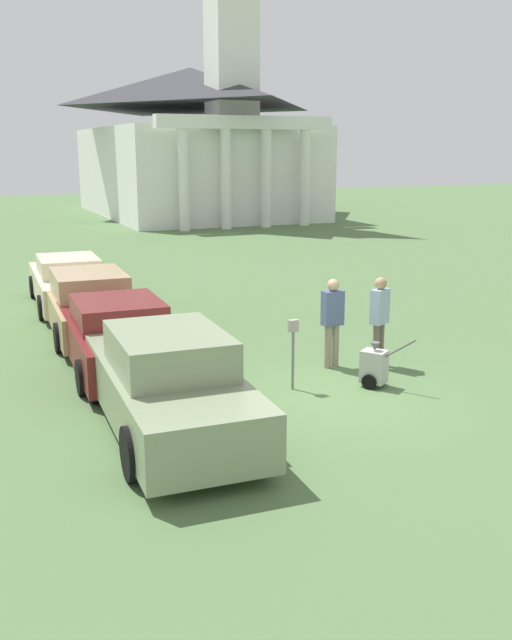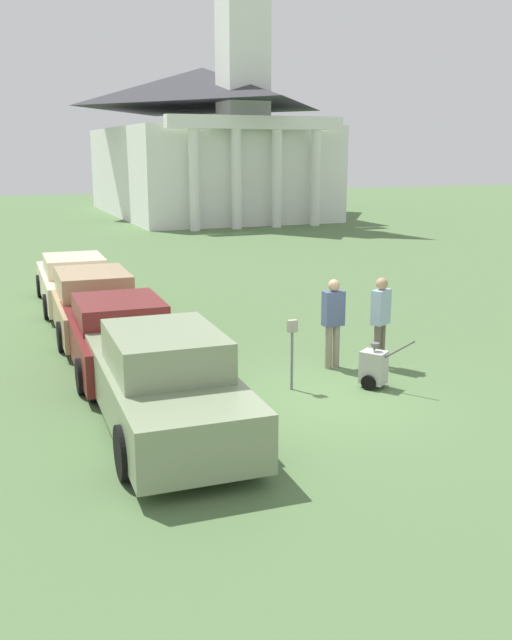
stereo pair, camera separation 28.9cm
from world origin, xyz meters
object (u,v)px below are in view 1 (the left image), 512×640
Objects in this scene: parked_car_sage at (167,383)px; parked_car_cream at (69,283)px; parked_car_tan at (89,304)px; parking_meter at (293,341)px; parked_car_maroon at (118,335)px; person_supervisor at (379,316)px; church at (194,136)px; person_worker at (332,317)px; equipment_cart at (374,366)px.

parked_car_cream is at bearing 92.04° from parked_car_sage.
parked_car_tan is 4.09× the size of parking_meter.
parked_car_maroon is at bearing 135.16° from parking_meter.
parked_car_cream is (-0.00, 6.22, -0.01)m from parked_car_maroon.
person_supervisor is (4.83, -8.21, 0.39)m from parked_car_cream.
church is at bearing 66.56° from parked_car_cream.
person_worker is at bearing -21.27° from parked_car_maroon.
church is at bearing 74.47° from parking_meter.
parking_meter is (2.62, 0.93, 0.16)m from parked_car_sage.
equipment_cart is 0.04× the size of church.
parked_car_sage is at bearing 23.29° from person_worker.
person_worker is 1.51m from equipment_cart.
person_supervisor reaches higher than parked_car_maroon.
parked_car_tan is at bearing -87.96° from parked_car_cream.
parked_car_tan is 3.12m from parked_car_cream.
person_worker is 1.81× the size of equipment_cart.
person_worker is (3.93, -4.80, 0.35)m from parked_car_tan.
parked_car_maroon is 2.64× the size of person_supervisor.
parked_car_maroon is 0.98× the size of parked_car_cream.
person_supervisor is at bearing 19.81° from parked_car_sage.
parking_meter is 0.72× the size of person_supervisor.
parking_meter is (2.62, -5.71, 0.23)m from parked_car_tan.
parked_car_maroon is 4.82× the size of equipment_cart.
parked_car_cream is 0.21× the size of church.
parked_car_cream is 10.12m from equipment_cart.
parked_car_maroon is at bearing 107.76° from equipment_cart.
parked_car_maroon is 3.10m from parked_car_tan.
parked_car_maroon reaches higher than equipment_cart.
equipment_cart is at bearing -16.93° from parking_meter.
person_worker is (1.31, 0.91, 0.12)m from parking_meter.
equipment_cart is (1.45, -0.44, -0.53)m from parking_meter.
parked_car_cream is 8.84m from person_worker.
parked_car_sage is 2.87× the size of person_supervisor.
parked_car_maroon is 3.68× the size of parking_meter.
parked_car_tan is at bearing -74.23° from person_supervisor.
person_supervisor reaches higher than parking_meter.
parked_car_tan is 7.03m from person_supervisor.
church is at bearing -105.72° from person_worker.
person_worker reaches higher than parking_meter.
parking_meter is 1.60m from person_worker.
parked_car_sage is 0.23× the size of church.
parking_meter is 2.30m from person_supervisor.
parked_car_sage is 2.79m from parking_meter.
person_worker is (3.93, -7.91, 0.38)m from parked_car_cream.
parked_car_sage is 4.12m from equipment_cart.
person_worker is 34.65m from church.
church reaches higher than person_worker.
parking_meter is at bearing 21.67° from parked_car_sage.
parking_meter is 0.73× the size of person_worker.
parked_car_sage is 0.98× the size of parked_car_tan.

